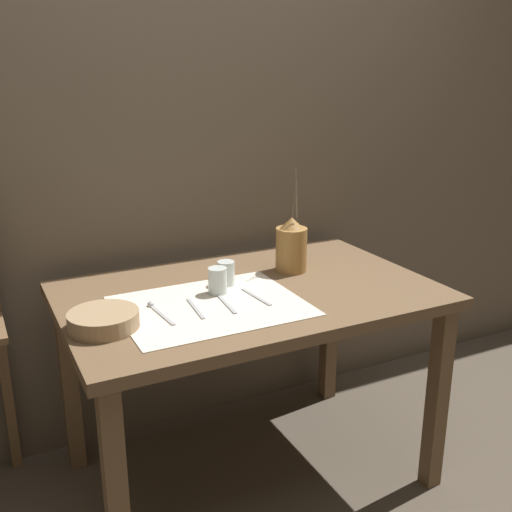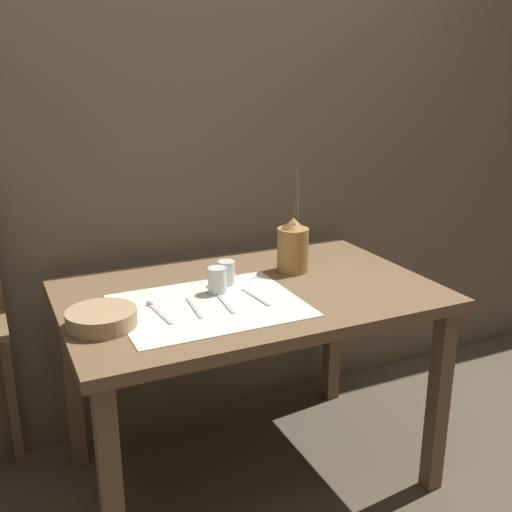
% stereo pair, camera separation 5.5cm
% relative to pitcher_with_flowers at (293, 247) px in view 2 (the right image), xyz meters
% --- Properties ---
extents(ground_plane, '(12.00, 12.00, 0.00)m').
position_rel_pitcher_with_flowers_xyz_m(ground_plane, '(-0.23, -0.11, -0.86)').
color(ground_plane, brown).
extents(stone_wall_back, '(7.00, 0.06, 2.40)m').
position_rel_pitcher_with_flowers_xyz_m(stone_wall_back, '(-0.23, 0.41, 0.34)').
color(stone_wall_back, brown).
rests_on(stone_wall_back, ground_plane).
extents(wooden_table, '(1.29, 0.83, 0.76)m').
position_rel_pitcher_with_flowers_xyz_m(wooden_table, '(-0.23, -0.11, -0.19)').
color(wooden_table, brown).
rests_on(wooden_table, ground_plane).
extents(linen_cloth, '(0.59, 0.47, 0.00)m').
position_rel_pitcher_with_flowers_xyz_m(linen_cloth, '(-0.41, -0.19, -0.10)').
color(linen_cloth, beige).
rests_on(linen_cloth, wooden_table).
extents(pitcher_with_flowers, '(0.12, 0.12, 0.39)m').
position_rel_pitcher_with_flowers_xyz_m(pitcher_with_flowers, '(0.00, 0.00, 0.00)').
color(pitcher_with_flowers, olive).
rests_on(pitcher_with_flowers, wooden_table).
extents(wooden_bowl, '(0.21, 0.21, 0.05)m').
position_rel_pitcher_with_flowers_xyz_m(wooden_bowl, '(-0.77, -0.21, -0.07)').
color(wooden_bowl, '#9E7F5B').
rests_on(wooden_bowl, wooden_table).
extents(glass_tumbler_near, '(0.06, 0.06, 0.09)m').
position_rel_pitcher_with_flowers_xyz_m(glass_tumbler_near, '(-0.35, -0.10, -0.05)').
color(glass_tumbler_near, silver).
rests_on(glass_tumbler_near, wooden_table).
extents(glass_tumbler_far, '(0.06, 0.06, 0.09)m').
position_rel_pitcher_with_flowers_xyz_m(glass_tumbler_far, '(-0.29, -0.04, -0.05)').
color(glass_tumbler_far, silver).
rests_on(glass_tumbler_far, wooden_table).
extents(spoon_outer, '(0.03, 0.19, 0.02)m').
position_rel_pitcher_with_flowers_xyz_m(spoon_outer, '(-0.59, -0.15, -0.09)').
color(spoon_outer, '#A8A8AD').
rests_on(spoon_outer, wooden_table).
extents(knife_center, '(0.03, 0.18, 0.00)m').
position_rel_pitcher_with_flowers_xyz_m(knife_center, '(-0.47, -0.20, -0.09)').
color(knife_center, '#A8A8AD').
rests_on(knife_center, wooden_table).
extents(fork_outer, '(0.03, 0.18, 0.00)m').
position_rel_pitcher_with_flowers_xyz_m(fork_outer, '(-0.36, -0.21, -0.09)').
color(fork_outer, '#A8A8AD').
rests_on(fork_outer, wooden_table).
extents(fork_inner, '(0.03, 0.18, 0.00)m').
position_rel_pitcher_with_flowers_xyz_m(fork_inner, '(-0.25, -0.20, -0.09)').
color(fork_inner, '#A8A8AD').
rests_on(fork_inner, wooden_table).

